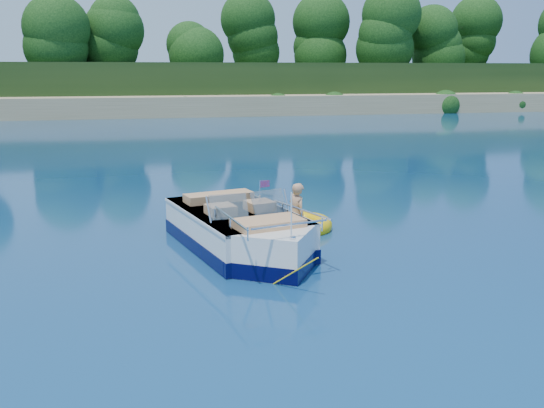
% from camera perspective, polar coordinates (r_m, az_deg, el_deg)
% --- Properties ---
extents(ground, '(160.00, 160.00, 0.00)m').
position_cam_1_polar(ground, '(11.43, -2.58, -4.95)').
color(ground, '#0A254A').
rests_on(ground, ground).
extents(shoreline, '(170.00, 59.00, 6.00)m').
position_cam_1_polar(shoreline, '(74.56, -11.79, 10.37)').
color(shoreline, '#948256').
rests_on(shoreline, ground).
extents(treeline, '(150.00, 7.12, 8.19)m').
position_cam_1_polar(treeline, '(51.82, -11.25, 14.63)').
color(treeline, black).
rests_on(treeline, ground).
extents(motorboat, '(2.57, 5.08, 1.72)m').
position_cam_1_polar(motorboat, '(11.65, -2.74, -2.89)').
color(motorboat, white).
rests_on(motorboat, ground).
extents(tow_tube, '(1.84, 1.84, 0.37)m').
position_cam_1_polar(tow_tube, '(13.32, 2.67, -1.98)').
color(tow_tube, yellow).
rests_on(tow_tube, ground).
extents(boy, '(0.58, 0.82, 1.47)m').
position_cam_1_polar(boy, '(13.30, 2.23, -2.42)').
color(boy, tan).
rests_on(boy, ground).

